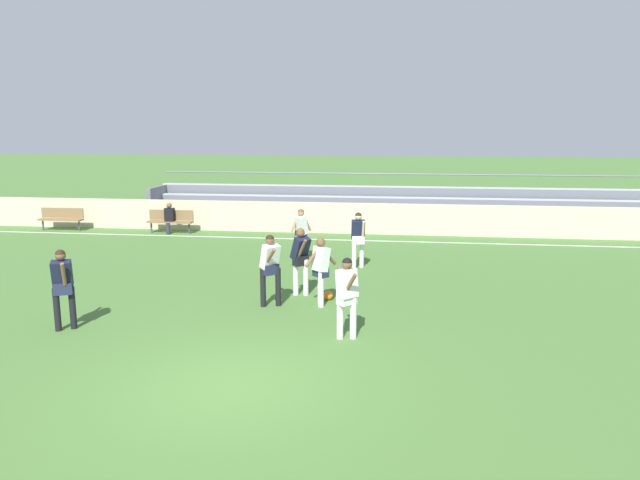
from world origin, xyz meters
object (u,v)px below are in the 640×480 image
object	(u,v)px
player_white_wide_right	(321,265)
soccer_ball	(328,295)
player_white_deep_cover	(347,291)
player_dark_trailing_run	(63,282)
player_dark_challenging	(301,255)
bench_centre_sideline	(171,219)
player_white_wide_left	(270,264)
player_dark_overlapping	(358,235)
bleacher_stand	(421,206)
player_white_dropping_back	(301,230)
spectator_seated	(169,216)
bench_far_left	(61,217)

from	to	relation	value
player_white_wide_right	soccer_ball	size ratio (longest dim) A/B	7.35
player_white_deep_cover	player_dark_trailing_run	xyz separation A→B (m)	(-5.77, -0.25, 0.04)
player_white_wide_right	player_white_deep_cover	bearing A→B (deg)	-69.58
player_dark_challenging	bench_centre_sideline	bearing A→B (deg)	129.17
player_white_wide_left	soccer_ball	world-z (taller)	player_white_wide_left
player_dark_trailing_run	soccer_ball	bearing A→B (deg)	29.06
player_dark_overlapping	bleacher_stand	bearing A→B (deg)	74.71
player_white_dropping_back	player_white_wide_left	distance (m)	4.92
player_dark_challenging	soccer_ball	size ratio (longest dim) A/B	7.67
player_white_wide_left	player_dark_trailing_run	size ratio (longest dim) A/B	1.00
bench_centre_sideline	player_dark_overlapping	world-z (taller)	player_dark_overlapping
player_white_dropping_back	soccer_ball	size ratio (longest dim) A/B	7.37
bench_centre_sideline	soccer_ball	size ratio (longest dim) A/B	8.18
bench_centre_sideline	soccer_ball	bearing A→B (deg)	-49.02
player_white_wide_right	player_dark_overlapping	xyz separation A→B (m)	(0.60, 3.81, 0.04)
player_dark_overlapping	player_dark_challenging	bearing A→B (deg)	-111.68
player_white_deep_cover	player_white_wide_right	bearing A→B (deg)	110.42
player_dark_overlapping	player_white_wide_right	bearing A→B (deg)	-99.02
player_dark_challenging	player_white_wide_left	xyz separation A→B (m)	(-0.54, -1.01, -0.00)
bleacher_stand	spectator_seated	bearing A→B (deg)	-164.33
player_dark_challenging	player_dark_trailing_run	bearing A→B (deg)	-144.01
player_white_dropping_back	soccer_ball	distance (m)	4.55
player_dark_trailing_run	spectator_seated	bearing A→B (deg)	101.08
player_white_deep_cover	player_dark_trailing_run	size ratio (longest dim) A/B	0.97
player_white_dropping_back	soccer_ball	world-z (taller)	player_white_dropping_back
bench_far_left	player_white_dropping_back	bearing A→B (deg)	-21.40
spectator_seated	player_dark_challenging	world-z (taller)	player_dark_challenging
bench_centre_sideline	player_white_deep_cover	size ratio (longest dim) A/B	1.10
player_dark_trailing_run	soccer_ball	distance (m)	5.90
bench_centre_sideline	player_dark_overlapping	xyz separation A→B (m)	(7.75, -5.00, 0.45)
bench_far_left	player_white_deep_cover	world-z (taller)	player_white_deep_cover
player_dark_challenging	player_white_dropping_back	size ratio (longest dim) A/B	1.04
bench_centre_sideline	player_white_dropping_back	xyz separation A→B (m)	(5.90, -4.12, 0.41)
player_dark_challenging	player_white_dropping_back	distance (m)	3.96
player_white_wide_left	player_white_dropping_back	bearing A→B (deg)	91.17
player_white_wide_right	player_white_dropping_back	world-z (taller)	player_white_dropping_back
spectator_seated	player_dark_overlapping	size ratio (longest dim) A/B	0.73
player_white_wide_right	player_white_wide_left	distance (m)	1.17
player_white_wide_right	player_dark_trailing_run	bearing A→B (deg)	-154.26
player_dark_challenging	player_dark_overlapping	world-z (taller)	player_dark_challenging
bleacher_stand	player_dark_trailing_run	xyz separation A→B (m)	(-7.66, -13.85, 0.10)
bench_centre_sideline	player_white_dropping_back	size ratio (longest dim) A/B	1.11
bleacher_stand	player_dark_challenging	bearing A→B (deg)	-107.15
player_white_wide_left	bench_far_left	bearing A→B (deg)	139.57
bench_far_left	player_white_wide_left	world-z (taller)	player_white_wide_left
bench_far_left	spectator_seated	size ratio (longest dim) A/B	1.49
bleacher_stand	bench_far_left	bearing A→B (deg)	-169.63
bench_far_left	player_dark_overlapping	size ratio (longest dim) A/B	1.08
bench_centre_sideline	player_white_wide_left	bearing A→B (deg)	-56.43
bench_centre_sideline	player_white_wide_right	distance (m)	11.35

